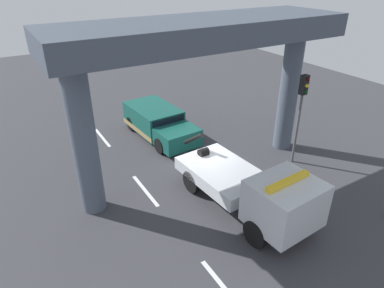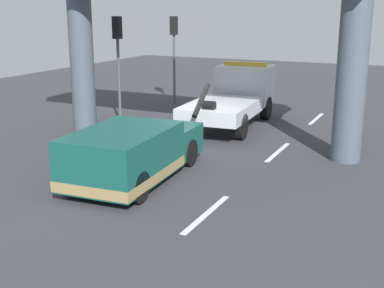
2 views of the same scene
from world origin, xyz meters
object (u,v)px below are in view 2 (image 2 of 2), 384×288
at_px(tow_truck_white, 236,95).
at_px(towed_van_green, 133,154).
at_px(traffic_cone_orange, 154,135).
at_px(traffic_light_near, 118,46).
at_px(traffic_light_far, 174,41).

relative_size(tow_truck_white, towed_van_green, 1.37).
bearing_deg(towed_van_green, traffic_cone_orange, 21.77).
bearing_deg(traffic_cone_orange, traffic_light_near, 53.48).
bearing_deg(traffic_light_near, towed_van_green, -144.06).
distance_m(tow_truck_white, traffic_light_near, 5.31).
height_order(tow_truck_white, traffic_light_near, traffic_light_near).
bearing_deg(towed_van_green, traffic_light_near, 35.94).
xyz_separation_m(traffic_light_near, traffic_cone_orange, (-2.10, -2.83, -2.97)).
relative_size(tow_truck_white, traffic_light_far, 1.67).
bearing_deg(traffic_cone_orange, towed_van_green, -158.23).
relative_size(traffic_light_near, traffic_cone_orange, 8.06).
xyz_separation_m(tow_truck_white, towed_van_green, (-8.32, -0.06, -0.42)).
distance_m(towed_van_green, traffic_light_far, 12.22).
xyz_separation_m(towed_van_green, traffic_light_near, (6.13, 4.44, 2.45)).
xyz_separation_m(tow_truck_white, traffic_light_near, (-2.19, 4.39, 2.03)).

